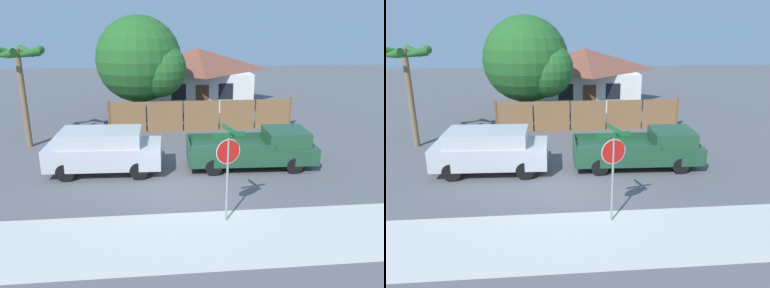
# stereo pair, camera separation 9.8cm
# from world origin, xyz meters

# --- Properties ---
(ground_plane) EXTENTS (80.00, 80.00, 0.00)m
(ground_plane) POSITION_xyz_m (0.00, 0.00, 0.00)
(ground_plane) COLOR #56565B
(sidewalk_strip) EXTENTS (36.00, 3.20, 0.01)m
(sidewalk_strip) POSITION_xyz_m (0.00, -3.60, 0.00)
(sidewalk_strip) COLOR beige
(sidewalk_strip) RESTS_ON ground
(wooden_fence) EXTENTS (10.79, 0.12, 1.88)m
(wooden_fence) POSITION_xyz_m (1.49, 7.94, 0.89)
(wooden_fence) COLOR brown
(wooden_fence) RESTS_ON ground
(house) EXTENTS (7.86, 7.02, 4.22)m
(house) POSITION_xyz_m (2.06, 15.41, 2.19)
(house) COLOR white
(house) RESTS_ON ground
(oak_tree) EXTENTS (5.38, 5.13, 6.55)m
(oak_tree) POSITION_xyz_m (-1.85, 9.66, 3.87)
(oak_tree) COLOR brown
(oak_tree) RESTS_ON ground
(palm_tree) EXTENTS (2.49, 2.69, 5.02)m
(palm_tree) POSITION_xyz_m (-7.69, 5.81, 4.30)
(palm_tree) COLOR brown
(palm_tree) RESTS_ON ground
(red_suv) EXTENTS (4.82, 2.16, 1.87)m
(red_suv) POSITION_xyz_m (-3.39, 1.93, 1.01)
(red_suv) COLOR #B7B7BC
(red_suv) RESTS_ON ground
(orange_pickup) EXTENTS (5.62, 2.13, 1.70)m
(orange_pickup) POSITION_xyz_m (3.20, 1.92, 0.83)
(orange_pickup) COLOR #1E472D
(orange_pickup) RESTS_ON ground
(stop_sign) EXTENTS (1.04, 0.94, 3.17)m
(stop_sign) POSITION_xyz_m (1.02, -2.63, 2.17)
(stop_sign) COLOR gray
(stop_sign) RESTS_ON ground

